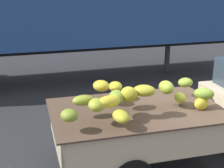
{
  "coord_description": "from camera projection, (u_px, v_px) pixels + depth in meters",
  "views": [
    {
      "loc": [
        -3.48,
        -4.97,
        3.15
      ],
      "look_at": [
        -1.7,
        0.41,
        1.35
      ],
      "focal_mm": 53.1,
      "sensor_mm": 36.0,
      "label": 1
    }
  ],
  "objects": [
    {
      "name": "ground",
      "position": [
        201.0,
        147.0,
        6.49
      ],
      "size": [
        220.0,
        220.0,
        0.0
      ],
      "primitive_type": "plane",
      "color": "#28282B"
    },
    {
      "name": "curb_strip",
      "position": [
        82.0,
        47.0,
        15.61
      ],
      "size": [
        80.0,
        0.8,
        0.16
      ],
      "primitive_type": "cube",
      "color": "gray",
      "rests_on": "ground"
    },
    {
      "name": "semi_trailer",
      "position": [
        71.0,
        0.0,
        10.13
      ],
      "size": [
        12.06,
        2.87,
        3.95
      ],
      "rotation": [
        0.0,
        0.0,
        -0.02
      ],
      "color": "navy",
      "rests_on": "ground"
    }
  ]
}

